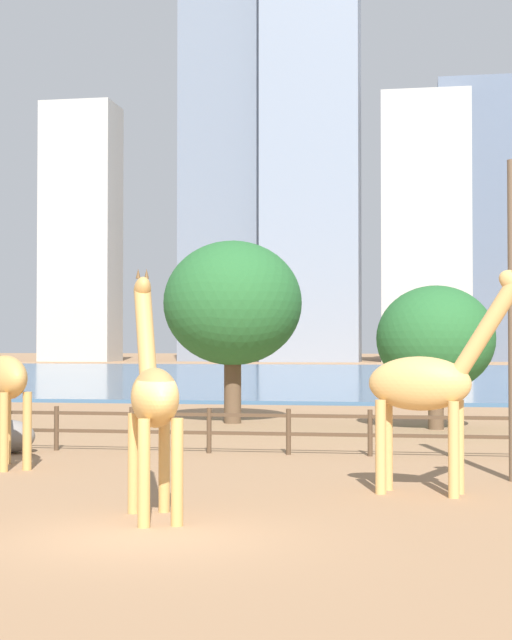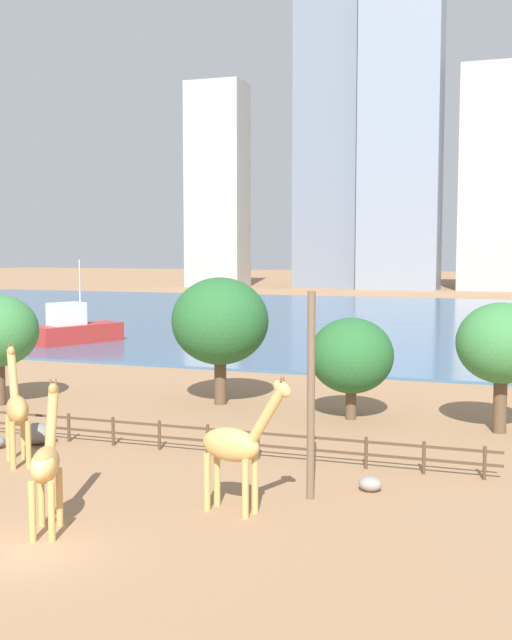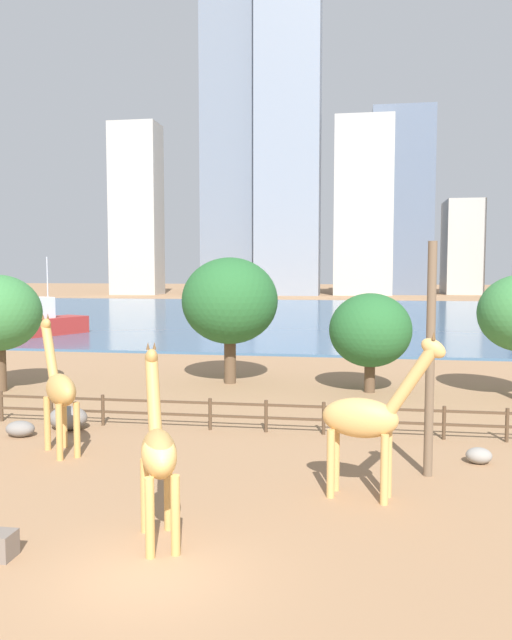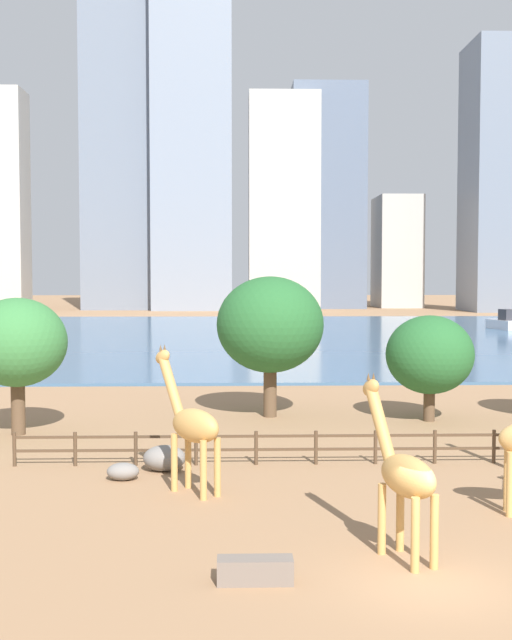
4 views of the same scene
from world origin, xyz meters
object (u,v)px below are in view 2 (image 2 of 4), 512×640
Objects in this scene: giraffe_tall at (17,408)px; boulder_small at (37,434)px; tree_left_large at (351,356)px; boat_ferry at (75,329)px; boulder_near_fence at (370,484)px; tree_center_broad at (220,321)px; giraffe_companion at (46,463)px; utility_pole at (311,396)px; giraffe_young at (236,445)px; tree_right_tall at (502,344)px.

boulder_small is (-1.18, 3.03, -1.82)m from giraffe_tall.
tree_left_large is 38.27m from boat_ferry.
tree_center_broad is at bearing 130.07° from boulder_near_fence.
utility_pole is (6.94, 5.88, 1.50)m from giraffe_companion.
boulder_near_fence is at bearing 57.09° from giraffe_young.
utility_pole reaches higher than giraffe_tall.
boat_ferry is at bearing 134.50° from boulder_near_fence.
giraffe_companion is 5.39× the size of boulder_near_fence.
giraffe_young reaches higher than boulder_near_fence.
utility_pole is 48.56m from boat_ferry.
boat_ferry is at bearing -13.97° from giraffe_tall.
boulder_small is at bearing -21.38° from giraffe_tall.
tree_center_broad is at bearing 172.17° from tree_right_tall.
boat_ferry is (-19.56, 35.69, -0.84)m from giraffe_tall.
boat_ferry reaches higher than giraffe_companion.
utility_pole is at bearing -57.79° from tree_center_broad.
boat_ferry reaches higher than tree_center_broad.
boat_ferry is at bearing 119.37° from boulder_small.
boulder_near_fence is at bearing -7.37° from boulder_small.
giraffe_tall is 14.70m from boulder_near_fence.
tree_right_tall is (15.31, -2.11, -0.42)m from tree_center_broad.
boat_ferry is (-25.30, 42.12, -0.73)m from giraffe_companion.
tree_left_large is (5.41, 19.35, 1.12)m from giraffe_companion.
utility_pole is 17.69m from tree_center_broad.
giraffe_young reaches higher than giraffe_companion.
utility_pole is at bearing -14.53° from boulder_small.
utility_pole is 4.66× the size of boulder_small.
giraffe_companion is at bearing -139.75° from boulder_near_fence.
giraffe_tall is 14.95m from tree_center_broad.
boulder_near_fence is 0.14× the size of tree_right_tall.
boulder_small is 0.22× the size of tree_center_broad.
boulder_near_fence is 0.54× the size of boulder_small.
giraffe_young is (4.98, 3.59, 0.12)m from giraffe_companion.
giraffe_young is at bearing -134.65° from boulder_near_fence.
tree_left_large is (11.15, 12.92, 1.01)m from giraffe_tall.
boat_ferry reaches higher than tree_right_tall.
boulder_small is at bearing -154.93° from tree_right_tall.
giraffe_tall is 0.92× the size of tree_left_large.
giraffe_tall is 3.73m from boulder_small.
boulder_near_fence is at bearing -73.31° from giraffe_companion.
giraffe_tall is 0.78× the size of tree_right_tall.
giraffe_companion is at bearing -124.46° from tree_right_tall.
giraffe_companion is 11.67m from boulder_near_fence.
tree_left_large is 0.84× the size of tree_right_tall.
boulder_small is at bearing 12.60° from giraffe_companion.
boat_ferry is at bearing 136.98° from tree_center_broad.
utility_pole reaches higher than boulder_small.
tree_right_tall is (7.86, 15.13, 1.99)m from giraffe_young.
giraffe_companion reaches higher than boulder_near_fence.
giraffe_companion is 9.22m from utility_pole.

